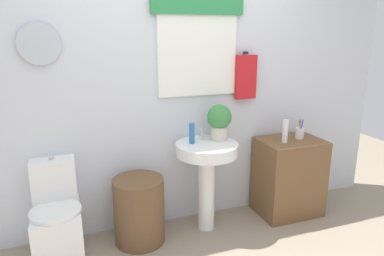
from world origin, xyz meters
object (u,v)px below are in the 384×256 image
Objects in this scene: wooden_cabinet at (289,177)px; laundry_hamper at (139,210)px; potted_plant at (219,120)px; lotion_bottle at (285,131)px; soap_bottle at (192,133)px; pedestal_sink at (207,164)px; toothbrush_cup at (300,133)px; toilet at (57,220)px.

laundry_hamper is at bearing 180.00° from wooden_cabinet.
lotion_bottle is (0.62, -0.10, -0.13)m from potted_plant.
potted_plant is at bearing 175.28° from wooden_cabinet.
soap_bottle is 0.89m from lotion_bottle.
pedestal_sink is 0.99m from toothbrush_cup.
lotion_bottle is at bearing -2.11° from toilet.
toilet is at bearing 178.43° from pedestal_sink.
laundry_hamper is at bearing -174.20° from soap_bottle.
pedestal_sink is (1.26, -0.03, 0.32)m from toilet.
wooden_cabinet is at bearing -2.90° from soap_bottle.
pedestal_sink is at bearing -1.57° from toilet.
pedestal_sink is at bearing 177.00° from lotion_bottle.
laundry_hamper is 1.67m from toothbrush_cup.
wooden_cabinet is at bearing -0.00° from pedestal_sink.
toilet is at bearing -179.23° from soap_bottle.
potted_plant reaches higher than lotion_bottle.
toothbrush_cup is at bearing -2.75° from potted_plant.
wooden_cabinet is 0.44m from toothbrush_cup.
toilet reaches higher than laundry_hamper.
wooden_cabinet is at bearing -0.93° from toilet.
pedestal_sink reaches higher than laundry_hamper.
toothbrush_cup is (0.83, -0.04, -0.18)m from potted_plant.
potted_plant is (1.40, 0.03, 0.69)m from toilet.
potted_plant reaches higher than wooden_cabinet.
toilet is 2.29m from toothbrush_cup.
soap_bottle reaches higher than toothbrush_cup.
wooden_cabinet is (0.87, -0.00, -0.24)m from pedestal_sink.
pedestal_sink is at bearing 180.00° from wooden_cabinet.
laundry_hamper is 0.75× the size of wooden_cabinet.
soap_bottle is (-0.99, 0.05, 0.53)m from wooden_cabinet.
toothbrush_cup is at bearing 0.73° from laundry_hamper.
toilet is 0.97× the size of pedestal_sink.
wooden_cabinet is 4.06× the size of toothbrush_cup.
soap_bottle is at bearing -177.80° from potted_plant.
pedestal_sink is 0.31m from soap_bottle.
soap_bottle is 0.57× the size of potted_plant.
soap_bottle is (-0.12, 0.05, 0.28)m from pedestal_sink.
toilet is 1.30m from pedestal_sink.
lotion_bottle is (1.38, -0.04, 0.58)m from laundry_hamper.
toilet is 1.04× the size of wooden_cabinet.
potted_plant is at bearing 4.56° from laundry_hamper.
laundry_hamper is at bearing -175.44° from potted_plant.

